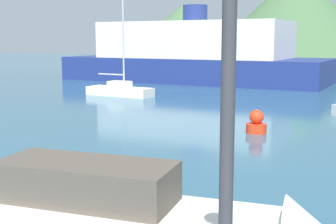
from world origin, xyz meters
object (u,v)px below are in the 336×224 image
Objects in this scene: sailboat_middle at (120,89)px; buoy_marker at (256,123)px; motorboat_near at (141,218)px; ferry_distant at (195,55)px.

sailboat_middle is 9.25× the size of buoy_marker.
motorboat_near is 0.87× the size of sailboat_middle.
sailboat_middle is 15.49m from buoy_marker.
motorboat_near is at bearing -67.15° from ferry_distant.
sailboat_middle is at bearing 115.70° from motorboat_near.
buoy_marker is at bearing 87.42° from motorboat_near.
ferry_distant is 26.22m from buoy_marker.
motorboat_near is at bearing -95.64° from buoy_marker.
buoy_marker is (8.32, -24.77, -2.11)m from ferry_distant.
ferry_distant is (-7.14, 36.73, 2.02)m from motorboat_near.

